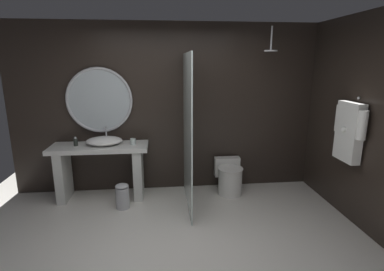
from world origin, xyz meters
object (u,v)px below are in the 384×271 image
(vessel_sink, at_px, (104,141))
(round_wall_mirror, at_px, (99,100))
(hanging_bathrobe, at_px, (349,130))
(waste_bin, at_px, (122,196))
(tumbler_cup, at_px, (133,141))
(toilet, at_px, (229,177))
(rain_shower_head, at_px, (271,48))
(soap_dispenser, at_px, (76,142))

(vessel_sink, relative_size, round_wall_mirror, 0.53)
(hanging_bathrobe, distance_m, waste_bin, 3.12)
(hanging_bathrobe, bearing_deg, round_wall_mirror, 160.12)
(tumbler_cup, distance_m, round_wall_mirror, 0.80)
(hanging_bathrobe, height_order, waste_bin, hanging_bathrobe)
(vessel_sink, relative_size, toilet, 0.98)
(rain_shower_head, bearing_deg, hanging_bathrobe, -47.23)
(hanging_bathrobe, bearing_deg, toilet, 144.92)
(rain_shower_head, height_order, waste_bin, rain_shower_head)
(rain_shower_head, relative_size, waste_bin, 0.96)
(soap_dispenser, xyz_separation_m, waste_bin, (0.68, -0.39, -0.70))
(tumbler_cup, distance_m, rain_shower_head, 2.39)
(rain_shower_head, bearing_deg, round_wall_mirror, 172.11)
(toilet, bearing_deg, waste_bin, -167.41)
(hanging_bathrobe, bearing_deg, tumbler_cup, 161.44)
(rain_shower_head, bearing_deg, soap_dispenser, 177.88)
(waste_bin, bearing_deg, soap_dispenser, 150.12)
(vessel_sink, bearing_deg, tumbler_cup, -5.89)
(tumbler_cup, xyz_separation_m, soap_dispenser, (-0.83, 0.01, 0.01))
(rain_shower_head, distance_m, toilet, 2.02)
(vessel_sink, relative_size, rain_shower_head, 1.53)
(soap_dispenser, height_order, round_wall_mirror, round_wall_mirror)
(rain_shower_head, distance_m, waste_bin, 2.95)
(soap_dispenser, relative_size, hanging_bathrobe, 0.16)
(hanging_bathrobe, relative_size, waste_bin, 2.27)
(tumbler_cup, bearing_deg, toilet, -0.78)
(rain_shower_head, bearing_deg, toilet, 171.89)
(tumbler_cup, bearing_deg, vessel_sink, 174.11)
(soap_dispenser, bearing_deg, waste_bin, -29.88)
(vessel_sink, bearing_deg, soap_dispenser, -175.17)
(toilet, bearing_deg, round_wall_mirror, 172.17)
(soap_dispenser, distance_m, waste_bin, 1.05)
(round_wall_mirror, bearing_deg, toilet, -7.83)
(vessel_sink, distance_m, rain_shower_head, 2.75)
(soap_dispenser, distance_m, toilet, 2.38)
(round_wall_mirror, height_order, hanging_bathrobe, round_wall_mirror)
(soap_dispenser, relative_size, toilet, 0.25)
(round_wall_mirror, xyz_separation_m, waste_bin, (0.35, -0.63, -1.27))
(vessel_sink, bearing_deg, toilet, -1.93)
(tumbler_cup, height_order, soap_dispenser, soap_dispenser)
(vessel_sink, xyz_separation_m, rain_shower_head, (2.41, -0.14, 1.32))
(vessel_sink, distance_m, tumbler_cup, 0.43)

